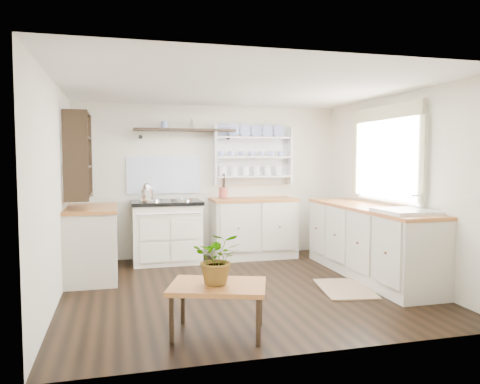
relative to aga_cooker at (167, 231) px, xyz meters
name	(u,v)px	position (x,y,z in m)	size (l,w,h in m)	color
floor	(242,288)	(0.71, -1.57, -0.46)	(4.00, 3.80, 0.01)	black
wall_back	(210,181)	(0.71, 0.33, 0.69)	(4.00, 0.02, 2.30)	silver
wall_right	(396,187)	(2.71, -1.57, 0.69)	(0.02, 3.80, 2.30)	silver
wall_left	(56,193)	(-1.29, -1.57, 0.69)	(0.02, 3.80, 2.30)	silver
ceiling	(242,88)	(0.71, -1.57, 1.84)	(4.00, 3.80, 0.01)	white
window	(386,153)	(2.66, -1.42, 1.11)	(0.08, 1.55, 1.22)	white
aga_cooker	(167,231)	(0.00, 0.00, 0.00)	(1.00, 0.70, 0.92)	white
back_cabinets	(253,227)	(1.31, 0.03, 0.01)	(1.27, 0.63, 0.90)	beige
right_cabinets	(369,241)	(2.41, -1.47, 0.00)	(0.62, 2.43, 0.90)	beige
belfast_sink	(405,222)	(2.41, -2.22, 0.34)	(0.55, 0.60, 0.45)	white
left_cabinets	(92,242)	(-0.99, -0.67, 0.00)	(0.62, 1.13, 0.90)	beige
plate_rack	(251,155)	(1.36, 0.29, 1.10)	(1.20, 0.22, 0.90)	white
high_shelf	(185,131)	(0.31, 0.21, 1.45)	(1.50, 0.29, 0.16)	black
left_shelving	(78,155)	(-1.13, -0.67, 1.09)	(0.28, 0.80, 1.05)	black
kettle	(147,191)	(-0.28, -0.12, 0.59)	(0.18, 0.18, 0.22)	silver
utensil_crock	(223,193)	(0.87, 0.11, 0.53)	(0.13, 0.13, 0.15)	#AA493E
center_table	(218,289)	(0.14, -2.90, -0.07)	(0.95, 0.80, 0.44)	brown
potted_plant	(218,258)	(0.14, -2.90, 0.20)	(0.40, 0.35, 0.45)	#3F7233
floor_rug	(345,289)	(1.84, -1.93, -0.45)	(0.55, 0.85, 0.02)	brown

